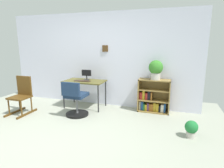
{
  "coord_description": "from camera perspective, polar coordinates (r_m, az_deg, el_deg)",
  "views": [
    {
      "loc": [
        1.91,
        -2.55,
        1.63
      ],
      "look_at": [
        0.65,
        1.3,
        0.76
      ],
      "focal_mm": 30.29,
      "sensor_mm": 36.0,
      "label": 1
    }
  ],
  "objects": [
    {
      "name": "desk",
      "position": [
        4.88,
        -8.26,
        0.38
      ],
      "size": [
        1.03,
        0.59,
        0.7
      ],
      "color": "brown",
      "rests_on": "ground_plane"
    },
    {
      "name": "potted_plant_on_shelf",
      "position": [
        4.5,
        13.07,
        4.45
      ],
      "size": [
        0.33,
        0.33,
        0.45
      ],
      "color": "#B7B2A8",
      "rests_on": "bookshelf_low"
    },
    {
      "name": "office_chair",
      "position": [
        4.37,
        -10.95,
        -5.01
      ],
      "size": [
        0.52,
        0.55,
        0.82
      ],
      "color": "black",
      "rests_on": "ground_plane"
    },
    {
      "name": "wall_back",
      "position": [
        5.09,
        -3.94,
        7.35
      ],
      "size": [
        5.2,
        0.12,
        2.42
      ],
      "color": "silver",
      "rests_on": "ground_plane"
    },
    {
      "name": "keyboard",
      "position": [
        4.79,
        -8.97,
        0.93
      ],
      "size": [
        0.41,
        0.13,
        0.02
      ],
      "primitive_type": "cube",
      "color": "#372920",
      "rests_on": "desk"
    },
    {
      "name": "bookshelf_low",
      "position": [
        4.69,
        12.29,
        -3.99
      ],
      "size": [
        0.74,
        0.3,
        0.8
      ],
      "color": "olive",
      "rests_on": "ground_plane"
    },
    {
      "name": "rocking_chair",
      "position": [
        4.95,
        -25.58,
        -2.95
      ],
      "size": [
        0.42,
        0.64,
        0.88
      ],
      "color": "#513512",
      "rests_on": "ground_plane"
    },
    {
      "name": "potted_plant_floor",
      "position": [
        3.68,
        22.81,
        -12.22
      ],
      "size": [
        0.23,
        0.23,
        0.31
      ],
      "color": "#B7B2A8",
      "rests_on": "ground_plane"
    },
    {
      "name": "monitor",
      "position": [
        4.93,
        -7.7,
        2.81
      ],
      "size": [
        0.26,
        0.16,
        0.26
      ],
      "color": "#262628",
      "rests_on": "desk"
    },
    {
      "name": "ground_plane",
      "position": [
        3.58,
        -17.22,
        -15.56
      ],
      "size": [
        6.24,
        6.24,
        0.0
      ],
      "primitive_type": "plane",
      "color": "#979B8C"
    }
  ]
}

